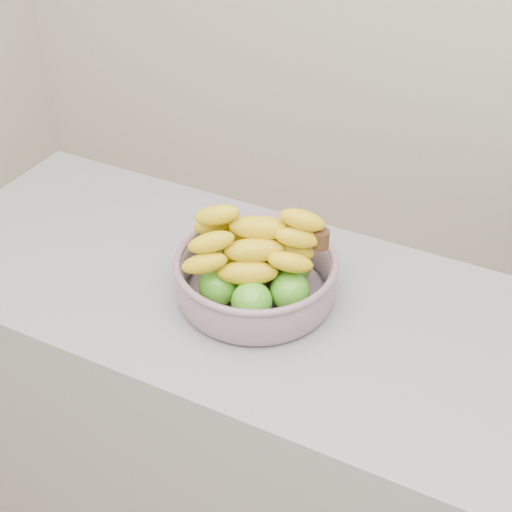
# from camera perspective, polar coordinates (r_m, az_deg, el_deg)

# --- Properties ---
(counter) EXTENTS (2.00, 0.60, 0.90)m
(counter) POSITION_cam_1_polar(r_m,az_deg,el_deg) (1.71, 7.76, -17.19)
(counter) COLOR gray
(counter) RESTS_ON ground
(fruit_bowl) EXTENTS (0.32, 0.32, 0.19)m
(fruit_bowl) POSITION_cam_1_polar(r_m,az_deg,el_deg) (1.41, -0.02, -1.29)
(fruit_bowl) COLOR #8895A3
(fruit_bowl) RESTS_ON counter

